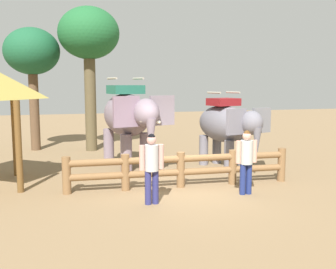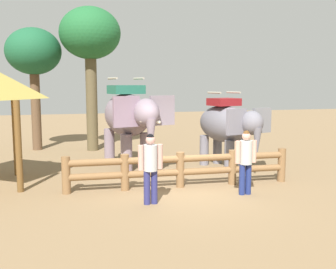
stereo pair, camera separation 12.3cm
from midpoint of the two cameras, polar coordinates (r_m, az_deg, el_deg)
The scene contains 8 objects.
ground_plane at distance 11.59m, azimuth 2.43°, elevation -7.89°, with size 60.00×60.00×0.00m, color olive.
log_fence at distance 11.67m, azimuth 2.09°, elevation -4.73°, with size 6.78×0.56×1.05m.
elephant_near_left at distance 14.26m, azimuth -5.43°, elevation 2.48°, with size 2.39×3.90×3.27m.
elephant_center at distance 14.19m, azimuth 8.79°, elevation 1.24°, with size 2.09×3.30×2.77m.
tourist_woman_in_black at distance 11.04m, azimuth 11.50°, elevation -3.31°, with size 0.63×0.36×1.79m.
tourist_man_in_blue at distance 9.96m, azimuth -2.20°, elevation -4.24°, with size 0.64×0.37×1.81m.
tree_far_left at distance 18.35m, azimuth -11.01°, elevation 13.61°, with size 2.71×2.71×6.43m.
tree_back_center at distance 19.07m, azimuth -18.70°, elevation 10.94°, with size 2.47×2.47×5.54m.
Camera 2 is at (-3.33, -10.67, 3.06)m, focal length 42.12 mm.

